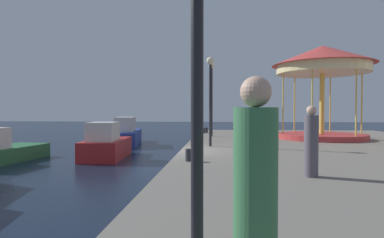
% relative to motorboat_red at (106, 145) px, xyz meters
% --- Properties ---
extents(ground_plane, '(120.00, 120.00, 0.00)m').
position_rel_motorboat_red_xyz_m(ground_plane, '(4.17, -2.63, -0.70)').
color(ground_plane, black).
extents(quay_dock, '(14.52, 29.22, 0.80)m').
position_rel_motorboat_red_xyz_m(quay_dock, '(11.43, -2.63, -0.30)').
color(quay_dock, slate).
rests_on(quay_dock, ground).
extents(motorboat_red, '(2.17, 4.15, 1.87)m').
position_rel_motorboat_red_xyz_m(motorboat_red, '(0.00, 0.00, 0.00)').
color(motorboat_red, maroon).
rests_on(motorboat_red, ground).
extents(motorboat_blue, '(2.71, 6.17, 2.00)m').
position_rel_motorboat_red_xyz_m(motorboat_blue, '(-0.89, 6.73, 0.04)').
color(motorboat_blue, navy).
rests_on(motorboat_blue, ground).
extents(carousel, '(5.77, 5.77, 5.43)m').
position_rel_motorboat_red_xyz_m(carousel, '(11.77, 3.32, 4.17)').
color(carousel, '#B23333').
rests_on(carousel, quay_dock).
extents(lamp_post_mid_promenade, '(0.36, 0.36, 4.10)m').
position_rel_motorboat_red_xyz_m(lamp_post_mid_promenade, '(5.37, -1.17, 2.93)').
color(lamp_post_mid_promenade, black).
rests_on(lamp_post_mid_promenade, quay_dock).
extents(lamp_post_far_end, '(0.36, 0.36, 4.71)m').
position_rel_motorboat_red_xyz_m(lamp_post_far_end, '(5.31, 4.68, 3.28)').
color(lamp_post_far_end, black).
rests_on(lamp_post_far_end, quay_dock).
extents(bollard_south, '(0.24, 0.24, 0.40)m').
position_rel_motorboat_red_xyz_m(bollard_south, '(4.64, 7.49, 0.30)').
color(bollard_south, '#2D2D33').
rests_on(bollard_south, quay_dock).
extents(bollard_center, '(0.24, 0.24, 0.40)m').
position_rel_motorboat_red_xyz_m(bollard_center, '(4.79, -5.64, 0.30)').
color(bollard_center, '#2D2D33').
rests_on(bollard_center, quay_dock).
extents(bollard_north, '(0.24, 0.24, 0.40)m').
position_rel_motorboat_red_xyz_m(bollard_north, '(4.85, 8.01, 0.30)').
color(bollard_north, '#2D2D33').
rests_on(bollard_north, quay_dock).
extents(person_near_carousel, '(0.34, 0.34, 1.88)m').
position_rel_motorboat_red_xyz_m(person_near_carousel, '(6.01, -13.38, 0.99)').
color(person_near_carousel, '#387247').
rests_on(person_near_carousel, quay_dock).
extents(person_mid_promenade, '(0.34, 0.34, 1.75)m').
position_rel_motorboat_red_xyz_m(person_mid_promenade, '(8.00, -7.82, 0.92)').
color(person_mid_promenade, '#514C56').
rests_on(person_mid_promenade, quay_dock).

